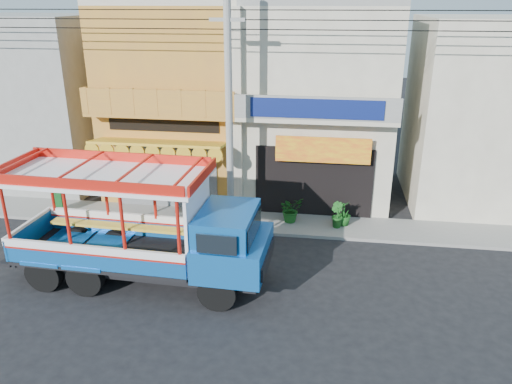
% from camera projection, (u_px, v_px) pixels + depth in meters
% --- Properties ---
extents(ground, '(90.00, 90.00, 0.00)m').
position_uv_depth(ground, '(242.00, 276.00, 15.86)').
color(ground, black).
rests_on(ground, ground).
extents(sidewalk, '(30.00, 2.00, 0.12)m').
position_uv_depth(sidewalk, '(260.00, 222.00, 19.53)').
color(sidewalk, slate).
rests_on(sidewalk, ground).
extents(shophouse_left, '(6.00, 7.50, 8.24)m').
position_uv_depth(shophouse_left, '(184.00, 98.00, 22.27)').
color(shophouse_left, gold).
rests_on(shophouse_left, ground).
extents(shophouse_right, '(6.00, 6.75, 8.24)m').
position_uv_depth(shophouse_right, '(319.00, 102.00, 21.45)').
color(shophouse_right, '#B2A892').
rests_on(shophouse_right, ground).
extents(party_pilaster, '(0.35, 0.30, 8.00)m').
position_uv_depth(party_pilaster, '(237.00, 118.00, 19.02)').
color(party_pilaster, '#B2A892').
rests_on(party_pilaster, ground).
extents(filler_building_left, '(6.00, 6.00, 7.60)m').
position_uv_depth(filler_building_left, '(40.00, 100.00, 23.37)').
color(filler_building_left, gray).
rests_on(filler_building_left, ground).
extents(filler_building_right, '(6.00, 6.00, 7.60)m').
position_uv_depth(filler_building_right, '(488.00, 114.00, 20.64)').
color(filler_building_right, '#B2A892').
rests_on(filler_building_right, ground).
extents(utility_pole, '(28.00, 0.26, 9.00)m').
position_uv_depth(utility_pole, '(233.00, 98.00, 17.20)').
color(utility_pole, gray).
rests_on(utility_pole, ground).
extents(songthaew_truck, '(8.12, 2.98, 3.75)m').
position_uv_depth(songthaew_truck, '(156.00, 230.00, 14.87)').
color(songthaew_truck, black).
rests_on(songthaew_truck, ground).
extents(green_sign, '(0.62, 0.49, 0.99)m').
position_uv_depth(green_sign, '(58.00, 202.00, 20.21)').
color(green_sign, black).
rests_on(green_sign, sidewalk).
extents(potted_plant_a, '(1.19, 1.17, 1.00)m').
position_uv_depth(potted_plant_a, '(291.00, 209.00, 19.30)').
color(potted_plant_a, '#154C17').
rests_on(potted_plant_a, sidewalk).
extents(potted_plant_b, '(0.63, 0.68, 0.97)m').
position_uv_depth(potted_plant_b, '(337.00, 215.00, 18.85)').
color(potted_plant_b, '#154C17').
rests_on(potted_plant_b, sidewalk).
extents(potted_plant_c, '(0.73, 0.73, 0.96)m').
position_uv_depth(potted_plant_c, '(344.00, 213.00, 19.01)').
color(potted_plant_c, '#154C17').
rests_on(potted_plant_c, sidewalk).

